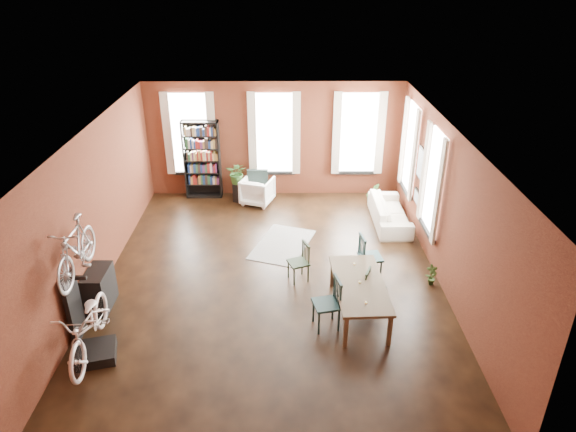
{
  "coord_description": "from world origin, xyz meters",
  "views": [
    {
      "loc": [
        0.26,
        -9.08,
        6.03
      ],
      "look_at": [
        0.34,
        0.6,
        1.2
      ],
      "focal_mm": 32.0,
      "sensor_mm": 36.0,
      "label": 1
    }
  ],
  "objects_px": {
    "cream_sofa": "(390,208)",
    "plant_stand": "(239,192)",
    "console_table": "(100,289)",
    "dining_chair_c": "(375,290)",
    "bookshelf": "(202,160)",
    "dining_chair_d": "(370,257)",
    "dining_chair_a": "(326,304)",
    "bicycle_floor": "(84,303)",
    "bike_trainer": "(96,353)",
    "white_armchair": "(257,190)",
    "dining_table": "(359,298)",
    "dining_chair_b": "(298,262)"
  },
  "relations": [
    {
      "from": "dining_chair_a",
      "to": "plant_stand",
      "type": "xyz_separation_m",
      "value": [
        -2.01,
        5.5,
        -0.23
      ]
    },
    {
      "from": "dining_table",
      "to": "dining_chair_b",
      "type": "distance_m",
      "value": 1.6
    },
    {
      "from": "dining_chair_c",
      "to": "bookshelf",
      "type": "xyz_separation_m",
      "value": [
        -3.99,
        5.27,
        0.7
      ]
    },
    {
      "from": "bicycle_floor",
      "to": "dining_chair_d",
      "type": "bearing_deg",
      "value": 23.32
    },
    {
      "from": "dining_chair_a",
      "to": "plant_stand",
      "type": "relative_size",
      "value": 1.88
    },
    {
      "from": "console_table",
      "to": "dining_chair_c",
      "type": "bearing_deg",
      "value": -0.81
    },
    {
      "from": "dining_chair_d",
      "to": "bicycle_floor",
      "type": "xyz_separation_m",
      "value": [
        -4.98,
        -2.48,
        0.67
      ]
    },
    {
      "from": "dining_table",
      "to": "dining_chair_a",
      "type": "relative_size",
      "value": 2.01
    },
    {
      "from": "bike_trainer",
      "to": "bicycle_floor",
      "type": "bearing_deg",
      "value": -98.15
    },
    {
      "from": "cream_sofa",
      "to": "dining_chair_d",
      "type": "bearing_deg",
      "value": 160.39
    },
    {
      "from": "bookshelf",
      "to": "white_armchair",
      "type": "xyz_separation_m",
      "value": [
        1.53,
        -0.47,
        -0.7
      ]
    },
    {
      "from": "dining_chair_d",
      "to": "cream_sofa",
      "type": "relative_size",
      "value": 0.48
    },
    {
      "from": "dining_chair_c",
      "to": "plant_stand",
      "type": "bearing_deg",
      "value": 53.67
    },
    {
      "from": "bicycle_floor",
      "to": "bookshelf",
      "type": "bearing_deg",
      "value": 79.0
    },
    {
      "from": "dining_chair_c",
      "to": "cream_sofa",
      "type": "relative_size",
      "value": 0.39
    },
    {
      "from": "dining_chair_d",
      "to": "bike_trainer",
      "type": "xyz_separation_m",
      "value": [
        -4.98,
        -2.43,
        -0.4
      ]
    },
    {
      "from": "dining_table",
      "to": "console_table",
      "type": "height_order",
      "value": "console_table"
    },
    {
      "from": "dining_table",
      "to": "plant_stand",
      "type": "relative_size",
      "value": 3.78
    },
    {
      "from": "console_table",
      "to": "cream_sofa",
      "type": "bearing_deg",
      "value": 29.33
    },
    {
      "from": "white_armchair",
      "to": "cream_sofa",
      "type": "xyz_separation_m",
      "value": [
        3.42,
        -1.23,
        0.0
      ]
    },
    {
      "from": "bookshelf",
      "to": "console_table",
      "type": "height_order",
      "value": "bookshelf"
    },
    {
      "from": "dining_chair_d",
      "to": "cream_sofa",
      "type": "xyz_separation_m",
      "value": [
        0.89,
        2.51,
        -0.09
      ]
    },
    {
      "from": "bike_trainer",
      "to": "white_armchair",
      "type": "bearing_deg",
      "value": 68.37
    },
    {
      "from": "dining_chair_b",
      "to": "bike_trainer",
      "type": "height_order",
      "value": "dining_chair_b"
    },
    {
      "from": "dining_table",
      "to": "white_armchair",
      "type": "bearing_deg",
      "value": 110.95
    },
    {
      "from": "bicycle_floor",
      "to": "cream_sofa",
      "type": "bearing_deg",
      "value": 37.19
    },
    {
      "from": "plant_stand",
      "to": "bicycle_floor",
      "type": "height_order",
      "value": "bicycle_floor"
    },
    {
      "from": "dining_chair_b",
      "to": "bookshelf",
      "type": "bearing_deg",
      "value": -170.95
    },
    {
      "from": "dining_table",
      "to": "bicycle_floor",
      "type": "height_order",
      "value": "bicycle_floor"
    },
    {
      "from": "bicycle_floor",
      "to": "white_armchair",
      "type": "bearing_deg",
      "value": 65.35
    },
    {
      "from": "dining_table",
      "to": "dining_chair_d",
      "type": "xyz_separation_m",
      "value": [
        0.4,
        1.25,
        0.15
      ]
    },
    {
      "from": "dining_chair_d",
      "to": "bookshelf",
      "type": "xyz_separation_m",
      "value": [
        -4.06,
        4.21,
        0.61
      ]
    },
    {
      "from": "dining_chair_d",
      "to": "bookshelf",
      "type": "distance_m",
      "value": 5.88
    },
    {
      "from": "cream_sofa",
      "to": "plant_stand",
      "type": "bearing_deg",
      "value": 71.06
    },
    {
      "from": "cream_sofa",
      "to": "dining_chair_b",
      "type": "bearing_deg",
      "value": 137.33
    },
    {
      "from": "plant_stand",
      "to": "white_armchair",
      "type": "bearing_deg",
      "value": -13.56
    },
    {
      "from": "dining_chair_c",
      "to": "cream_sofa",
      "type": "bearing_deg",
      "value": 7.48
    },
    {
      "from": "dining_chair_a",
      "to": "dining_chair_b",
      "type": "height_order",
      "value": "dining_chair_a"
    },
    {
      "from": "dining_chair_a",
      "to": "plant_stand",
      "type": "distance_m",
      "value": 5.86
    },
    {
      "from": "dining_table",
      "to": "bike_trainer",
      "type": "relative_size",
      "value": 3.17
    },
    {
      "from": "dining_chair_d",
      "to": "bookshelf",
      "type": "bearing_deg",
      "value": 34.95
    },
    {
      "from": "dining_chair_b",
      "to": "console_table",
      "type": "height_order",
      "value": "dining_chair_b"
    },
    {
      "from": "dining_chair_a",
      "to": "white_armchair",
      "type": "xyz_separation_m",
      "value": [
        -1.49,
        5.37,
        -0.09
      ]
    },
    {
      "from": "bookshelf",
      "to": "cream_sofa",
      "type": "relative_size",
      "value": 1.06
    },
    {
      "from": "dining_chair_c",
      "to": "bicycle_floor",
      "type": "relative_size",
      "value": 0.41
    },
    {
      "from": "cream_sofa",
      "to": "bicycle_floor",
      "type": "bearing_deg",
      "value": 130.29
    },
    {
      "from": "console_table",
      "to": "white_armchair",
      "type": "bearing_deg",
      "value": 59.32
    },
    {
      "from": "bookshelf",
      "to": "bike_trainer",
      "type": "xyz_separation_m",
      "value": [
        -0.92,
        -6.64,
        -1.01
      ]
    },
    {
      "from": "bookshelf",
      "to": "cream_sofa",
      "type": "xyz_separation_m",
      "value": [
        4.95,
        -1.7,
        -0.69
      ]
    },
    {
      "from": "bicycle_floor",
      "to": "dining_chair_a",
      "type": "bearing_deg",
      "value": 8.92
    }
  ]
}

